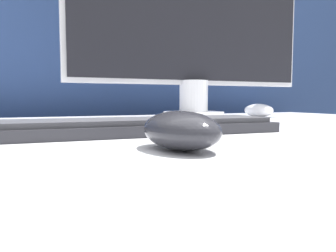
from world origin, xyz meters
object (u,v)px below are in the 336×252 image
Objects in this scene: keyboard at (134,127)px; monitor at (194,31)px; computer_mouse_near at (180,130)px; computer_mouse_far at (259,110)px.

monitor reaches higher than keyboard.
computer_mouse_near is 0.26× the size of keyboard.
computer_mouse_near is at bearing -134.57° from computer_mouse_far.
keyboard is at bearing -130.30° from monitor.
monitor is 0.32m from computer_mouse_far.
computer_mouse_near is at bearing -88.77° from keyboard.
computer_mouse_far is at bearing 35.23° from keyboard.
computer_mouse_far is (0.23, 0.01, -0.22)m from monitor.
monitor is at bearing 51.60° from keyboard.
computer_mouse_near is 0.17× the size of monitor.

